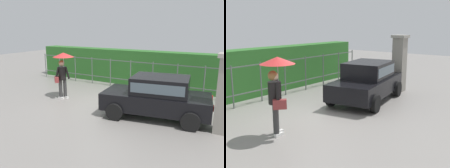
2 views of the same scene
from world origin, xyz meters
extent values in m
plane|color=gray|center=(0.00, 0.00, 0.00)|extent=(40.00, 40.00, 0.00)
cube|color=black|center=(2.42, -0.11, 0.58)|extent=(3.91, 2.21, 0.60)
cube|color=black|center=(2.57, -0.09, 1.18)|extent=(2.11, 1.72, 0.60)
cube|color=#4C5B66|center=(2.57, -0.09, 1.20)|extent=(1.96, 1.72, 0.33)
cylinder|color=black|center=(1.32, -1.14, 0.30)|extent=(0.62, 0.27, 0.60)
cylinder|color=black|center=(1.05, 0.52, 0.30)|extent=(0.62, 0.27, 0.60)
cylinder|color=black|center=(3.79, -0.74, 0.30)|extent=(0.62, 0.27, 0.60)
cylinder|color=black|center=(3.52, 0.92, 0.30)|extent=(0.62, 0.27, 0.60)
cube|color=red|center=(4.35, -0.36, 0.73)|extent=(0.09, 0.21, 0.16)
cube|color=red|center=(4.17, 0.73, 0.73)|extent=(0.09, 0.21, 0.16)
cylinder|color=#333333|center=(-1.89, 0.04, 0.43)|extent=(0.15, 0.15, 0.86)
cylinder|color=#333333|center=(-2.02, -0.11, 0.43)|extent=(0.15, 0.15, 0.86)
cube|color=white|center=(-1.84, 0.00, 0.04)|extent=(0.26, 0.10, 0.08)
cube|color=white|center=(-1.97, -0.15, 0.04)|extent=(0.26, 0.10, 0.08)
cylinder|color=black|center=(-1.95, -0.04, 1.15)|extent=(0.34, 0.34, 0.58)
sphere|color=#DBAD89|center=(-1.95, -0.04, 1.58)|extent=(0.22, 0.22, 0.22)
sphere|color=olive|center=(-1.98, -0.02, 1.60)|extent=(0.25, 0.25, 0.25)
cylinder|color=black|center=(-1.75, 0.07, 1.18)|extent=(0.22, 0.23, 0.56)
cylinder|color=black|center=(-2.04, -0.26, 1.18)|extent=(0.22, 0.23, 0.56)
cylinder|color=#B2B2B7|center=(-1.83, -0.05, 1.50)|extent=(0.02, 0.02, 0.77)
cone|color=red|center=(-1.83, -0.05, 1.97)|extent=(0.91, 0.91, 0.19)
cube|color=maroon|center=(-2.04, -0.31, 0.91)|extent=(0.36, 0.35, 0.24)
cylinder|color=#59605B|center=(-6.06, 3.00, 0.75)|extent=(0.05, 0.05, 1.50)
cylinder|color=#59605B|center=(-4.86, 3.00, 0.75)|extent=(0.05, 0.05, 1.50)
cylinder|color=#59605B|center=(-3.66, 3.00, 0.75)|extent=(0.05, 0.05, 1.50)
cylinder|color=#59605B|center=(-2.46, 3.00, 0.75)|extent=(0.05, 0.05, 1.50)
cylinder|color=#59605B|center=(-1.25, 3.00, 0.75)|extent=(0.05, 0.05, 1.50)
cylinder|color=#59605B|center=(-0.05, 3.00, 0.75)|extent=(0.05, 0.05, 1.50)
cylinder|color=#59605B|center=(1.15, 3.00, 0.75)|extent=(0.05, 0.05, 1.50)
cylinder|color=#59605B|center=(2.35, 3.00, 0.75)|extent=(0.05, 0.05, 1.50)
cylinder|color=#59605B|center=(3.55, 3.00, 0.75)|extent=(0.05, 0.05, 1.50)
cube|color=#59605B|center=(-0.05, 3.00, 1.42)|extent=(12.02, 0.03, 0.04)
cube|color=#59605B|center=(-0.05, 3.00, 0.45)|extent=(12.02, 0.03, 0.04)
cube|color=#2D6B28|center=(-0.05, 4.05, 0.95)|extent=(13.02, 0.90, 1.90)
camera|label=1|loc=(5.07, -7.79, 3.15)|focal=37.75mm
camera|label=2|loc=(-6.61, -5.65, 2.89)|focal=45.68mm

